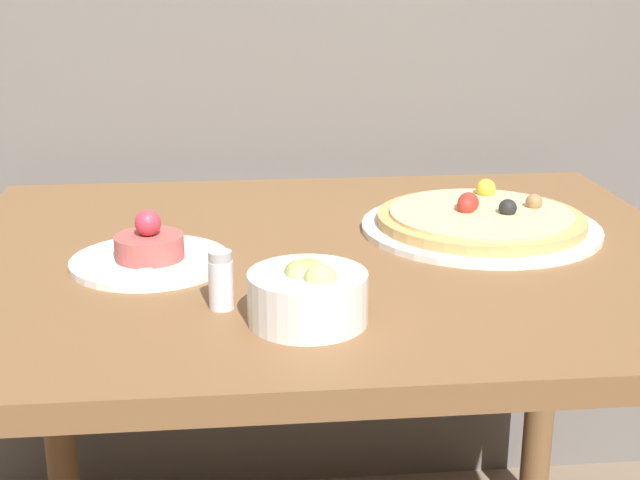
% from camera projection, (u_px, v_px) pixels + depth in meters
% --- Properties ---
extents(dining_table, '(1.08, 0.86, 0.72)m').
position_uv_depth(dining_table, '(326.00, 316.00, 1.31)').
color(dining_table, brown).
rests_on(dining_table, ground_plane).
extents(pizza_plate, '(0.37, 0.37, 0.06)m').
position_uv_depth(pizza_plate, '(481.00, 221.00, 1.37)').
color(pizza_plate, white).
rests_on(pizza_plate, dining_table).
extents(tartare_plate, '(0.22, 0.22, 0.08)m').
position_uv_depth(tartare_plate, '(150.00, 254.00, 1.21)').
color(tartare_plate, white).
rests_on(tartare_plate, dining_table).
extents(small_bowl, '(0.14, 0.14, 0.08)m').
position_uv_depth(small_bowl, '(308.00, 294.00, 1.02)').
color(small_bowl, white).
rests_on(small_bowl, dining_table).
extents(salt_shaker, '(0.03, 0.03, 0.07)m').
position_uv_depth(salt_shaker, '(221.00, 280.00, 1.06)').
color(salt_shaker, silver).
rests_on(salt_shaker, dining_table).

